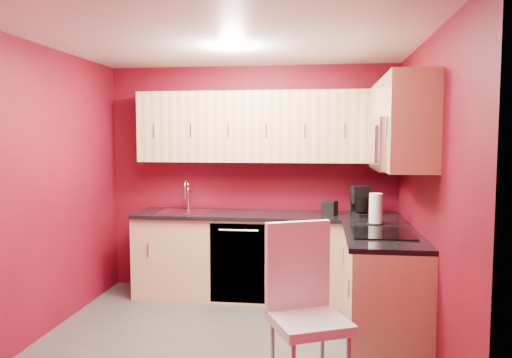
% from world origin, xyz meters
% --- Properties ---
extents(floor, '(3.20, 3.20, 0.00)m').
position_xyz_m(floor, '(0.00, 0.00, 0.00)').
color(floor, '#4A4745').
rests_on(floor, ground).
extents(ceiling, '(3.20, 3.20, 0.00)m').
position_xyz_m(ceiling, '(0.00, 0.00, 2.50)').
color(ceiling, white).
rests_on(ceiling, wall_back).
extents(wall_back, '(3.20, 0.00, 3.20)m').
position_xyz_m(wall_back, '(0.00, 1.50, 1.25)').
color(wall_back, maroon).
rests_on(wall_back, floor).
extents(wall_front, '(3.20, 0.00, 3.20)m').
position_xyz_m(wall_front, '(0.00, -1.50, 1.25)').
color(wall_front, maroon).
rests_on(wall_front, floor).
extents(wall_left, '(0.00, 3.00, 3.00)m').
position_xyz_m(wall_left, '(-1.60, 0.00, 1.25)').
color(wall_left, maroon).
rests_on(wall_left, floor).
extents(wall_right, '(0.00, 3.00, 3.00)m').
position_xyz_m(wall_right, '(1.60, 0.00, 1.25)').
color(wall_right, maroon).
rests_on(wall_right, floor).
extents(base_cabinets_back, '(2.80, 0.60, 0.87)m').
position_xyz_m(base_cabinets_back, '(0.20, 1.20, 0.43)').
color(base_cabinets_back, '#DAAB7C').
rests_on(base_cabinets_back, floor).
extents(base_cabinets_right, '(0.60, 1.30, 0.87)m').
position_xyz_m(base_cabinets_right, '(1.30, 0.25, 0.43)').
color(base_cabinets_right, '#DAAB7C').
rests_on(base_cabinets_right, floor).
extents(countertop_back, '(2.80, 0.63, 0.04)m').
position_xyz_m(countertop_back, '(0.20, 1.19, 0.89)').
color(countertop_back, black).
rests_on(countertop_back, base_cabinets_back).
extents(countertop_right, '(0.63, 1.27, 0.04)m').
position_xyz_m(countertop_right, '(1.29, 0.23, 0.89)').
color(countertop_right, black).
rests_on(countertop_right, base_cabinets_right).
extents(upper_cabinets_back, '(2.80, 0.35, 0.75)m').
position_xyz_m(upper_cabinets_back, '(0.20, 1.32, 1.83)').
color(upper_cabinets_back, '#ECC385').
rests_on(upper_cabinets_back, wall_back).
extents(upper_cabinets_right, '(0.35, 1.55, 0.75)m').
position_xyz_m(upper_cabinets_right, '(1.42, 0.44, 1.89)').
color(upper_cabinets_right, '#ECC385').
rests_on(upper_cabinets_right, wall_right).
extents(microwave, '(0.42, 0.76, 0.42)m').
position_xyz_m(microwave, '(1.39, 0.20, 1.66)').
color(microwave, silver).
rests_on(microwave, upper_cabinets_right).
extents(cooktop, '(0.50, 0.55, 0.01)m').
position_xyz_m(cooktop, '(1.28, 0.20, 0.92)').
color(cooktop, black).
rests_on(cooktop, countertop_right).
extents(sink, '(0.52, 0.42, 0.35)m').
position_xyz_m(sink, '(-0.70, 1.20, 0.94)').
color(sink, silver).
rests_on(sink, countertop_back).
extents(dishwasher_front, '(0.60, 0.02, 0.82)m').
position_xyz_m(dishwasher_front, '(-0.05, 0.91, 0.43)').
color(dishwasher_front, black).
rests_on(dishwasher_front, base_cabinets_back).
extents(downlight, '(0.20, 0.20, 0.01)m').
position_xyz_m(downlight, '(0.00, 0.30, 2.48)').
color(downlight, white).
rests_on(downlight, ceiling).
extents(coffee_maker, '(0.26, 0.29, 0.30)m').
position_xyz_m(coffee_maker, '(1.20, 1.17, 1.06)').
color(coffee_maker, black).
rests_on(coffee_maker, countertop_back).
extents(napkin_holder, '(0.18, 0.18, 0.15)m').
position_xyz_m(napkin_holder, '(0.86, 1.18, 0.98)').
color(napkin_holder, black).
rests_on(napkin_holder, countertop_back).
extents(paper_towel, '(0.19, 0.19, 0.29)m').
position_xyz_m(paper_towel, '(1.28, 0.69, 1.05)').
color(paper_towel, white).
rests_on(paper_towel, countertop_right).
extents(dining_chair, '(0.62, 0.63, 1.14)m').
position_xyz_m(dining_chair, '(0.70, -0.81, 0.57)').
color(dining_chair, white).
rests_on(dining_chair, floor).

